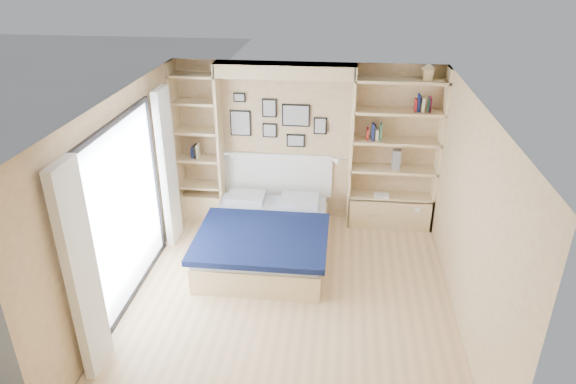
# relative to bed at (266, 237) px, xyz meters

# --- Properties ---
(ground) EXTENTS (4.50, 4.50, 0.00)m
(ground) POSITION_rel_bed_xyz_m (0.45, -1.01, -0.28)
(ground) COLOR #DFB680
(ground) RESTS_ON ground
(room_shell) EXTENTS (4.50, 4.50, 4.50)m
(room_shell) POSITION_rel_bed_xyz_m (0.06, 0.51, 0.80)
(room_shell) COLOR tan
(room_shell) RESTS_ON ground
(bed) EXTENTS (1.75, 2.32, 1.07)m
(bed) POSITION_rel_bed_xyz_m (0.00, 0.00, 0.00)
(bed) COLOR #D9BB8C
(bed) RESTS_ON ground
(photo_gallery) EXTENTS (1.48, 0.02, 0.82)m
(photo_gallery) POSITION_rel_bed_xyz_m (-0.00, 1.21, 1.33)
(photo_gallery) COLOR black
(photo_gallery) RESTS_ON ground
(reading_lamps) EXTENTS (1.92, 0.12, 0.15)m
(reading_lamps) POSITION_rel_bed_xyz_m (0.15, 0.99, 0.82)
(reading_lamps) COLOR silver
(reading_lamps) RESTS_ON ground
(shelf_decor) EXTENTS (3.54, 0.23, 2.03)m
(shelf_decor) POSITION_rel_bed_xyz_m (1.56, 1.05, 1.42)
(shelf_decor) COLOR #A51E1E
(shelf_decor) RESTS_ON ground
(deck) EXTENTS (3.20, 4.00, 0.05)m
(deck) POSITION_rel_bed_xyz_m (-3.15, -1.01, -0.28)
(deck) COLOR #6A5F4E
(deck) RESTS_ON ground
(deck_chair) EXTENTS (0.71, 0.86, 0.75)m
(deck_chair) POSITION_rel_bed_xyz_m (-2.34, -1.02, 0.08)
(deck_chair) COLOR tan
(deck_chair) RESTS_ON ground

